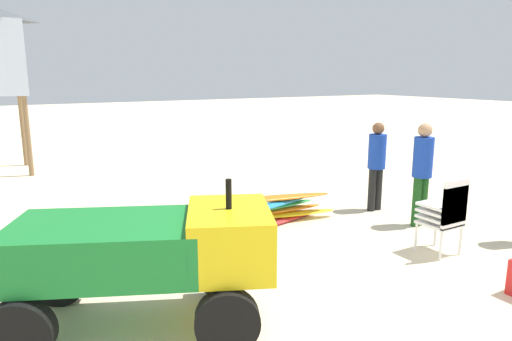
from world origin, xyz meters
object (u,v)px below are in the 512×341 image
utility_cart (148,252)px  lifeguard_near_center (377,161)px  surfboard_pile (264,211)px  lifeguard_near_right (422,168)px  stacked_plastic_chairs (446,211)px

utility_cart → lifeguard_near_center: lifeguard_near_center is taller
surfboard_pile → utility_cart: bearing=-141.3°
utility_cart → surfboard_pile: (2.65, 2.13, -0.54)m
lifeguard_near_center → lifeguard_near_right: size_ratio=0.95×
lifeguard_near_center → stacked_plastic_chairs: bearing=-109.8°
utility_cart → lifeguard_near_center: 5.21m
stacked_plastic_chairs → surfboard_pile: stacked_plastic_chairs is taller
stacked_plastic_chairs → lifeguard_near_center: 2.26m
surfboard_pile → lifeguard_near_center: (2.23, -0.32, 0.70)m
surfboard_pile → lifeguard_near_right: lifeguard_near_right is taller
lifeguard_near_center → utility_cart: bearing=-159.6°
utility_cart → stacked_plastic_chairs: bearing=-4.1°
stacked_plastic_chairs → utility_cart: bearing=175.9°
utility_cart → surfboard_pile: utility_cart is taller
stacked_plastic_chairs → lifeguard_near_right: lifeguard_near_right is taller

